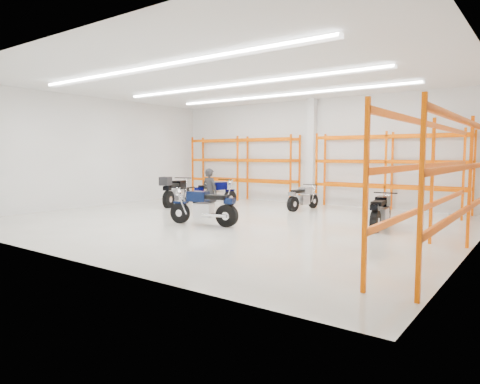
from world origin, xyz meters
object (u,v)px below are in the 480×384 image
Objects in this scene: structural_column at (312,152)px; motorcycle_back_c at (302,198)px; motorcycle_back_b at (214,195)px; standing_man at (210,192)px; motorcycle_back_d at (380,212)px; motorcycle_back_a at (175,192)px; motorcycle_main at (206,208)px.

motorcycle_back_c is at bearing -72.53° from structural_column.
motorcycle_back_b is 2.12m from standing_man.
motorcycle_back_d is (6.97, -0.92, -0.06)m from motorcycle_back_b.
motorcycle_back_a is at bearing -163.39° from motorcycle_back_b.
motorcycle_back_b is at bearing 126.29° from motorcycle_main.
standing_man is (2.89, -1.21, 0.23)m from motorcycle_back_a.
motorcycle_main is 2.16m from standing_man.
motorcycle_back_a is (-4.18, 2.92, 0.07)m from motorcycle_main.
standing_man is at bearing -121.19° from motorcycle_back_c.
motorcycle_back_b is 1.12× the size of motorcycle_back_d.
standing_man reaches higher than motorcycle_back_c.
motorcycle_back_a is at bearing 177.19° from motorcycle_back_d.
motorcycle_back_c is (4.84, 2.00, -0.15)m from motorcycle_back_a.
motorcycle_back_c is (3.16, 1.50, -0.08)m from motorcycle_back_b.
standing_man is (-1.94, -3.21, 0.38)m from motorcycle_back_c.
motorcycle_back_b is (-2.51, 3.42, 0.00)m from motorcycle_main.
motorcycle_main is at bearing -53.71° from motorcycle_back_b.
motorcycle_main is 1.16× the size of motorcycle_back_c.
motorcycle_main is 5.10m from motorcycle_back_a.
motorcycle_back_c is at bearing 147.51° from motorcycle_back_d.
structural_column is (-0.64, 2.02, 1.80)m from motorcycle_back_c.
motorcycle_main is 4.24m from motorcycle_back_b.
motorcycle_main reaches higher than motorcycle_back_d.
motorcycle_back_a is at bearing 145.07° from motorcycle_main.
motorcycle_back_d is at bearing -2.81° from motorcycle_back_a.
standing_man is (-5.75, -0.78, 0.36)m from motorcycle_back_d.
standing_man reaches higher than motorcycle_main.
motorcycle_back_c is at bearing 25.37° from motorcycle_back_b.
motorcycle_back_b is (1.67, 0.50, -0.07)m from motorcycle_back_a.
motorcycle_back_b is 0.51× the size of structural_column.
standing_man is at bearing -172.25° from motorcycle_back_d.
motorcycle_back_b reaches higher than motorcycle_back_d.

